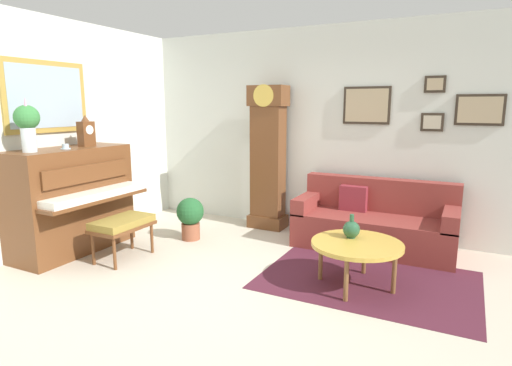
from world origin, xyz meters
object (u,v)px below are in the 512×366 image
at_px(mantel_clock, 86,132).
at_px(flower_vase, 27,123).
at_px(grandfather_clock, 268,161).
at_px(teacup, 65,147).
at_px(piano, 72,200).
at_px(green_jug, 351,229).
at_px(couch, 374,223).
at_px(piano_bench, 123,225).
at_px(potted_plant, 190,216).
at_px(coffee_table, 357,245).

bearing_deg(mantel_clock, flower_vase, -90.04).
distance_m(grandfather_clock, teacup, 2.63).
height_order(piano, green_jug, piano).
xyz_separation_m(couch, flower_vase, (-3.23, -2.25, 1.26)).
bearing_deg(green_jug, piano_bench, -166.95).
bearing_deg(potted_plant, mantel_clock, -144.74).
height_order(coffee_table, mantel_clock, mantel_clock).
bearing_deg(teacup, piano_bench, 12.32).
height_order(mantel_clock, potted_plant, mantel_clock).
height_order(mantel_clock, green_jug, mantel_clock).
distance_m(piano, potted_plant, 1.45).
relative_size(grandfather_clock, flower_vase, 3.50).
distance_m(piano_bench, coffee_table, 2.62).
relative_size(piano_bench, teacup, 6.03).
height_order(piano, flower_vase, flower_vase).
distance_m(piano_bench, green_jug, 2.56).
height_order(grandfather_clock, mantel_clock, grandfather_clock).
distance_m(mantel_clock, flower_vase, 0.77).
xyz_separation_m(piano, couch, (3.24, 1.76, -0.32)).
xyz_separation_m(grandfather_clock, couch, (1.56, -0.20, -0.65)).
relative_size(piano_bench, flower_vase, 1.21).
relative_size(coffee_table, teacup, 7.59).
height_order(teacup, potted_plant, teacup).
distance_m(mantel_clock, green_jug, 3.36).
xyz_separation_m(flower_vase, teacup, (0.07, 0.39, -0.29)).
bearing_deg(piano, teacup, -52.32).
distance_m(coffee_table, mantel_clock, 3.47).
bearing_deg(couch, teacup, -149.59).
relative_size(piano, teacup, 12.41).
bearing_deg(grandfather_clock, piano_bench, -116.15).
bearing_deg(grandfather_clock, potted_plant, -124.33).
distance_m(grandfather_clock, coffee_table, 2.26).
relative_size(flower_vase, teacup, 5.00).
xyz_separation_m(grandfather_clock, mantel_clock, (-1.67, -1.69, 0.46)).
height_order(piano_bench, mantel_clock, mantel_clock).
xyz_separation_m(piano_bench, mantel_clock, (-0.73, 0.22, 1.02)).
relative_size(mantel_clock, potted_plant, 0.68).
height_order(piano_bench, potted_plant, potted_plant).
distance_m(piano_bench, teacup, 1.11).
bearing_deg(flower_vase, piano, 90.29).
xyz_separation_m(piano, flower_vase, (0.00, -0.48, 0.94)).
distance_m(piano_bench, mantel_clock, 1.28).
bearing_deg(mantel_clock, teacup, -79.42).
xyz_separation_m(piano, coffee_table, (3.32, 0.51, -0.21)).
bearing_deg(green_jug, potted_plant, 170.84).
distance_m(flower_vase, green_jug, 3.57).
bearing_deg(mantel_clock, piano_bench, -16.96).
height_order(coffee_table, potted_plant, potted_plant).
relative_size(piano, coffee_table, 1.64).
distance_m(coffee_table, green_jug, 0.19).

